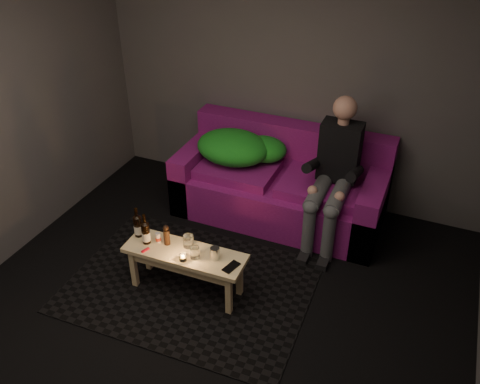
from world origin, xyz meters
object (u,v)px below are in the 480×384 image
(steel_cup, at_px, (215,253))
(sofa, at_px, (282,186))
(person, at_px, (334,171))
(coffee_table, at_px, (185,259))
(beer_bottle_b, at_px, (146,233))
(beer_bottle_a, at_px, (138,226))

(steel_cup, bearing_deg, sofa, 86.50)
(person, bearing_deg, coffee_table, -125.81)
(beer_bottle_b, xyz_separation_m, steel_cup, (0.61, 0.04, -0.05))
(sofa, height_order, beer_bottle_b, sofa)
(person, relative_size, steel_cup, 13.14)
(beer_bottle_a, xyz_separation_m, steel_cup, (0.72, -0.02, -0.05))
(person, height_order, steel_cup, person)
(beer_bottle_b, bearing_deg, person, 45.39)
(coffee_table, relative_size, steel_cup, 9.85)
(person, bearing_deg, sofa, 162.99)
(coffee_table, bearing_deg, beer_bottle_b, -177.24)
(person, height_order, beer_bottle_b, person)
(sofa, height_order, person, person)
(person, bearing_deg, beer_bottle_a, -138.35)
(coffee_table, distance_m, beer_bottle_a, 0.49)
(person, height_order, coffee_table, person)
(beer_bottle_a, xyz_separation_m, beer_bottle_b, (0.11, -0.05, 0.00))
(beer_bottle_b, bearing_deg, beer_bottle_a, 153.78)
(coffee_table, distance_m, beer_bottle_b, 0.39)
(coffee_table, bearing_deg, steel_cup, 4.81)
(coffee_table, height_order, beer_bottle_b, beer_bottle_b)
(sofa, distance_m, steel_cup, 1.39)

